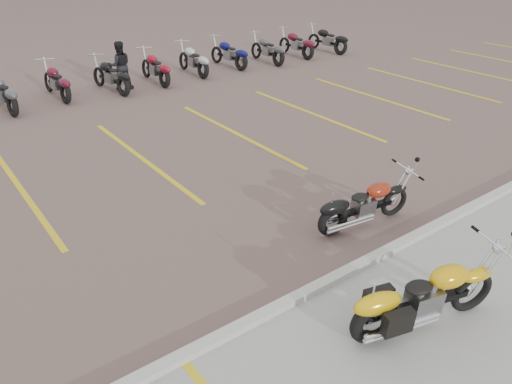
# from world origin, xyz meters

# --- Properties ---
(ground) EXTENTS (100.00, 100.00, 0.00)m
(ground) POSITION_xyz_m (0.00, 0.00, 0.00)
(ground) COLOR brown
(ground) RESTS_ON ground
(curb) EXTENTS (60.00, 0.18, 0.12)m
(curb) POSITION_xyz_m (0.00, -2.00, 0.06)
(curb) COLOR #ADAAA3
(curb) RESTS_ON ground
(parking_stripes) EXTENTS (38.00, 5.50, 0.01)m
(parking_stripes) POSITION_xyz_m (0.00, 4.00, 0.00)
(parking_stripes) COLOR gold
(parking_stripes) RESTS_ON ground
(yellow_cruiser) EXTENTS (2.22, 0.73, 0.93)m
(yellow_cruiser) POSITION_xyz_m (0.55, -3.36, 0.46)
(yellow_cruiser) COLOR black
(yellow_cruiser) RESTS_ON ground
(flame_cruiser) EXTENTS (1.97, 0.44, 0.81)m
(flame_cruiser) POSITION_xyz_m (1.87, -1.10, 0.40)
(flame_cruiser) COLOR black
(flame_cruiser) RESTS_ON ground
(person_b) EXTENTS (0.89, 0.77, 1.57)m
(person_b) POSITION_xyz_m (1.99, 9.73, 0.79)
(person_b) COLOR black
(person_b) RESTS_ON ground
(bg_bike_row) EXTENTS (20.54, 2.03, 1.10)m
(bg_bike_row) POSITION_xyz_m (1.56, 9.94, 0.55)
(bg_bike_row) COLOR black
(bg_bike_row) RESTS_ON ground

